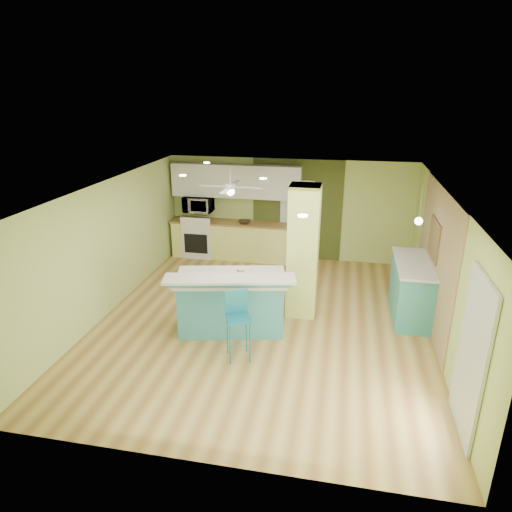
% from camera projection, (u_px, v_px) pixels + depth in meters
% --- Properties ---
extents(floor, '(6.00, 7.00, 0.01)m').
position_uv_depth(floor, '(263.00, 321.00, 8.52)').
color(floor, olive).
rests_on(floor, ground).
extents(ceiling, '(6.00, 7.00, 0.01)m').
position_uv_depth(ceiling, '(264.00, 189.00, 7.64)').
color(ceiling, white).
rests_on(ceiling, wall_back).
extents(wall_back, '(6.00, 0.01, 2.50)m').
position_uv_depth(wall_back, '(289.00, 210.00, 11.30)').
color(wall_back, '#B6C86B').
rests_on(wall_back, floor).
extents(wall_front, '(6.00, 0.01, 2.50)m').
position_uv_depth(wall_front, '(205.00, 373.00, 4.86)').
color(wall_front, '#B6C86B').
rests_on(wall_front, floor).
extents(wall_left, '(0.01, 7.00, 2.50)m').
position_uv_depth(wall_left, '(108.00, 248.00, 8.63)').
color(wall_left, '#B6C86B').
rests_on(wall_left, floor).
extents(wall_right, '(0.01, 7.00, 2.50)m').
position_uv_depth(wall_right, '(442.00, 271.00, 7.53)').
color(wall_right, '#B6C86B').
rests_on(wall_right, floor).
extents(wood_panel, '(0.02, 3.40, 2.50)m').
position_uv_depth(wood_panel, '(435.00, 259.00, 8.08)').
color(wood_panel, '#8E7451').
rests_on(wood_panel, floor).
extents(olive_accent, '(2.20, 0.02, 2.50)m').
position_uv_depth(olive_accent, '(297.00, 210.00, 11.25)').
color(olive_accent, '#40491D').
rests_on(olive_accent, floor).
extents(interior_door, '(0.82, 0.05, 2.00)m').
position_uv_depth(interior_door, '(297.00, 220.00, 11.31)').
color(interior_door, silver).
rests_on(interior_door, floor).
extents(french_door, '(0.04, 1.08, 2.10)m').
position_uv_depth(french_door, '(471.00, 358.00, 5.49)').
color(french_door, silver).
rests_on(french_door, floor).
extents(column, '(0.55, 0.55, 2.50)m').
position_uv_depth(column, '(303.00, 252.00, 8.42)').
color(column, '#C3D362').
rests_on(column, floor).
extents(kitchen_run, '(3.25, 0.63, 0.94)m').
position_uv_depth(kitchen_run, '(236.00, 240.00, 11.53)').
color(kitchen_run, '#EFEF7D').
rests_on(kitchen_run, floor).
extents(stove, '(0.76, 0.66, 1.08)m').
position_uv_depth(stove, '(200.00, 238.00, 11.70)').
color(stove, white).
rests_on(stove, floor).
extents(upper_cabinets, '(3.20, 0.34, 0.80)m').
position_uv_depth(upper_cabinets, '(236.00, 181.00, 11.12)').
color(upper_cabinets, silver).
rests_on(upper_cabinets, wall_back).
extents(microwave, '(0.70, 0.48, 0.39)m').
position_uv_depth(microwave, '(198.00, 204.00, 11.40)').
color(microwave, silver).
rests_on(microwave, wall_back).
extents(ceiling_fan, '(1.41, 1.41, 0.61)m').
position_uv_depth(ceiling_fan, '(230.00, 187.00, 9.83)').
color(ceiling_fan, white).
rests_on(ceiling_fan, ceiling).
extents(pendant_lamp, '(0.14, 0.14, 0.69)m').
position_uv_depth(pendant_lamp, '(419.00, 221.00, 8.06)').
color(pendant_lamp, silver).
rests_on(pendant_lamp, ceiling).
extents(wall_decor, '(0.03, 0.90, 0.70)m').
position_uv_depth(wall_decor, '(434.00, 239.00, 8.17)').
color(wall_decor, brown).
rests_on(wall_decor, wood_panel).
extents(peninsula, '(2.24, 1.55, 1.16)m').
position_uv_depth(peninsula, '(231.00, 301.00, 8.10)').
color(peninsula, teal).
rests_on(peninsula, floor).
extents(bar_stool, '(0.49, 0.49, 1.13)m').
position_uv_depth(bar_stool, '(237.00, 314.00, 7.17)').
color(bar_stool, teal).
rests_on(bar_stool, floor).
extents(side_counter, '(0.71, 1.68, 1.08)m').
position_uv_depth(side_counter, '(412.00, 289.00, 8.57)').
color(side_counter, teal).
rests_on(side_counter, floor).
extents(fruit_bowl, '(0.31, 0.31, 0.07)m').
position_uv_depth(fruit_bowl, '(245.00, 222.00, 11.26)').
color(fruit_bowl, '#3C2818').
rests_on(fruit_bowl, kitchen_run).
extents(canister, '(0.14, 0.14, 0.17)m').
position_uv_depth(canister, '(241.00, 273.00, 7.87)').
color(canister, gold).
rests_on(canister, peninsula).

